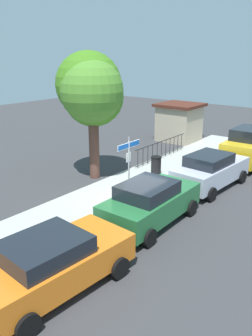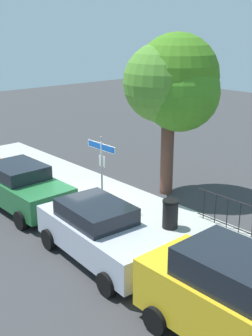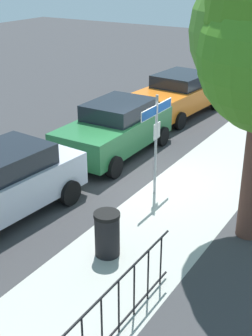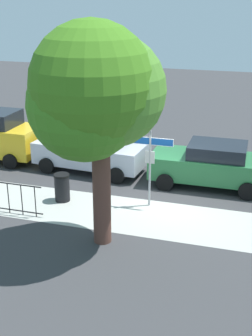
% 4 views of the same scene
% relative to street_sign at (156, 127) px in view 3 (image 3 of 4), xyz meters
% --- Properties ---
extents(ground_plane, '(60.00, 60.00, 0.00)m').
position_rel_street_sign_xyz_m(ground_plane, '(-0.49, -0.40, -1.84)').
color(ground_plane, '#38383A').
extents(sidewalk_strip, '(24.00, 2.60, 0.00)m').
position_rel_street_sign_xyz_m(sidewalk_strip, '(1.51, 0.90, -1.84)').
color(sidewalk_strip, '#AAACA4').
rests_on(sidewalk_strip, ground_plane).
extents(street_sign, '(1.53, 0.07, 2.66)m').
position_rel_street_sign_xyz_m(street_sign, '(0.00, 0.00, 0.00)').
color(street_sign, '#9EA0A5').
rests_on(street_sign, ground_plane).
extents(car_orange, '(4.53, 2.42, 1.59)m').
position_rel_street_sign_xyz_m(car_orange, '(-6.54, -2.50, -1.02)').
color(car_orange, orange).
rests_on(car_orange, ground_plane).
extents(car_green, '(4.33, 2.09, 1.66)m').
position_rel_street_sign_xyz_m(car_green, '(-1.74, -2.36, -0.99)').
color(car_green, '#266A38').
rests_on(car_green, ground_plane).
extents(trash_bin, '(0.55, 0.55, 0.98)m').
position_rel_street_sign_xyz_m(trash_bin, '(2.99, 0.50, -1.35)').
color(trash_bin, black).
rests_on(trash_bin, ground_plane).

